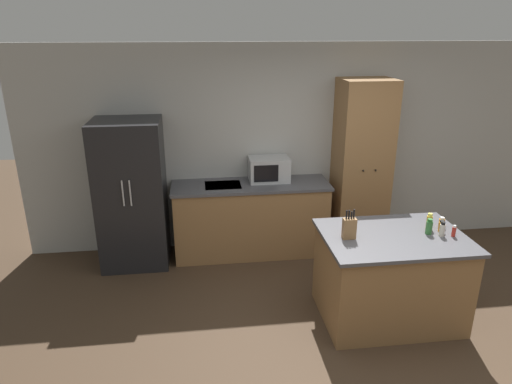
# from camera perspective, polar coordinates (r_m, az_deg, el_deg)

# --- Properties ---
(ground_plane) EXTENTS (14.00, 14.00, 0.00)m
(ground_plane) POSITION_cam_1_polar(r_m,az_deg,el_deg) (4.52, 13.09, -18.42)
(ground_plane) COLOR #423021
(wall_back) EXTENTS (7.20, 0.06, 2.60)m
(wall_back) POSITION_cam_1_polar(r_m,az_deg,el_deg) (5.97, 6.54, 5.63)
(wall_back) COLOR #B2B2AD
(wall_back) RESTS_ON ground_plane
(refrigerator) EXTENTS (0.78, 0.71, 1.78)m
(refrigerator) POSITION_cam_1_polar(r_m,az_deg,el_deg) (5.63, -15.25, -0.25)
(refrigerator) COLOR black
(refrigerator) RESTS_ON ground_plane
(back_counter) EXTENTS (1.95, 0.62, 0.94)m
(back_counter) POSITION_cam_1_polar(r_m,az_deg,el_deg) (5.80, -0.65, -3.32)
(back_counter) COLOR olive
(back_counter) RESTS_ON ground_plane
(pantry_cabinet) EXTENTS (0.64, 0.57, 2.19)m
(pantry_cabinet) POSITION_cam_1_polar(r_m,az_deg,el_deg) (5.92, 13.01, 3.05)
(pantry_cabinet) COLOR olive
(pantry_cabinet) RESTS_ON ground_plane
(kitchen_island) EXTENTS (1.36, 0.98, 0.90)m
(kitchen_island) POSITION_cam_1_polar(r_m,az_deg,el_deg) (4.75, 16.35, -10.09)
(kitchen_island) COLOR olive
(kitchen_island) RESTS_ON ground_plane
(microwave) EXTENTS (0.50, 0.35, 0.30)m
(microwave) POSITION_cam_1_polar(r_m,az_deg,el_deg) (5.71, 1.62, 2.86)
(microwave) COLOR #B2B5B7
(microwave) RESTS_ON back_counter
(knife_block) EXTENTS (0.12, 0.07, 0.29)m
(knife_block) POSITION_cam_1_polar(r_m,az_deg,el_deg) (4.34, 11.58, -4.42)
(knife_block) COLOR olive
(knife_block) RESTS_ON kitchen_island
(spice_bottle_tall_dark) EXTENTS (0.06, 0.06, 0.16)m
(spice_bottle_tall_dark) POSITION_cam_1_polar(r_m,az_deg,el_deg) (4.77, 20.84, -3.49)
(spice_bottle_tall_dark) COLOR gold
(spice_bottle_tall_dark) RESTS_ON kitchen_island
(spice_bottle_short_red) EXTENTS (0.04, 0.04, 0.11)m
(spice_bottle_short_red) POSITION_cam_1_polar(r_m,az_deg,el_deg) (4.70, 23.50, -4.53)
(spice_bottle_short_red) COLOR #B2281E
(spice_bottle_short_red) RESTS_ON kitchen_island
(spice_bottle_amber_oil) EXTENTS (0.05, 0.05, 0.12)m
(spice_bottle_amber_oil) POSITION_cam_1_polar(r_m,az_deg,el_deg) (4.76, 22.16, -4.00)
(spice_bottle_amber_oil) COLOR orange
(spice_bottle_amber_oil) RESTS_ON kitchen_island
(spice_bottle_green_herb) EXTENTS (0.05, 0.05, 0.14)m
(spice_bottle_green_herb) POSITION_cam_1_polar(r_m,az_deg,el_deg) (4.66, 22.26, -4.35)
(spice_bottle_green_herb) COLOR beige
(spice_bottle_green_herb) RESTS_ON kitchen_island
(spice_bottle_pale_salt) EXTENTS (0.06, 0.06, 0.15)m
(spice_bottle_pale_salt) POSITION_cam_1_polar(r_m,az_deg,el_deg) (4.66, 20.83, -4.10)
(spice_bottle_pale_salt) COLOR #337033
(spice_bottle_pale_salt) RESTS_ON kitchen_island
(spice_bottle_orange_cap) EXTENTS (0.06, 0.06, 0.10)m
(spice_bottle_orange_cap) POSITION_cam_1_polar(r_m,az_deg,el_deg) (4.86, 22.19, -3.55)
(spice_bottle_orange_cap) COLOR orange
(spice_bottle_orange_cap) RESTS_ON kitchen_island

